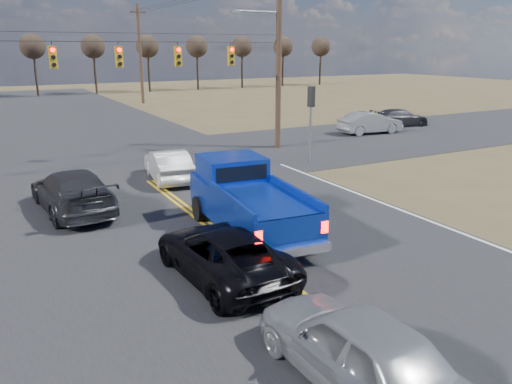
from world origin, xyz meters
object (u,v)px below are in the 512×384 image
dgrey_car_queue (72,191)px  cross_car_east_far (400,118)px  white_car_queue (168,165)px  silver_suv (357,347)px  black_suv (223,253)px  pickup_truck (247,201)px  cross_car_east_near (370,123)px

dgrey_car_queue → cross_car_east_far: bearing=-163.5°
cross_car_east_far → white_car_queue: bearing=117.4°
silver_suv → dgrey_car_queue: dgrey_car_queue is taller
black_suv → dgrey_car_queue: dgrey_car_queue is taller
silver_suv → white_car_queue: size_ratio=1.03×
silver_suv → black_suv: size_ratio=0.92×
silver_suv → cross_car_east_far: bearing=-137.2°
black_suv → cross_car_east_far: black_suv is taller
black_suv → white_car_queue: (1.98, 10.07, 0.04)m
black_suv → white_car_queue: 10.26m
pickup_truck → dgrey_car_queue: size_ratio=1.17×
pickup_truck → black_suv: (-2.00, -2.49, -0.43)m
pickup_truck → silver_suv: bearing=-97.7°
white_car_queue → cross_car_east_near: 17.30m
dgrey_car_queue → cross_car_east_near: dgrey_car_queue is taller
cross_car_east_near → cross_car_east_far: (4.23, 1.53, -0.09)m
white_car_queue → cross_car_east_near: size_ratio=0.94×
white_car_queue → dgrey_car_queue: bearing=37.3°
white_car_queue → cross_car_east_near: cross_car_east_near is taller
silver_suv → cross_car_east_near: (18.16, 20.60, -0.00)m
white_car_queue → cross_car_east_near: (16.40, 5.50, 0.04)m
pickup_truck → cross_car_east_far: pickup_truck is taller
black_suv → cross_car_east_near: 24.09m
dgrey_car_queue → cross_car_east_near: 22.40m
dgrey_car_queue → cross_car_east_near: size_ratio=1.18×
pickup_truck → black_suv: pickup_truck is taller
pickup_truck → silver_suv: size_ratio=1.42×
cross_car_east_near → pickup_truck: bearing=133.8°
pickup_truck → cross_car_east_near: size_ratio=1.38×
black_suv → dgrey_car_queue: (-2.49, 7.46, 0.11)m
white_car_queue → cross_car_east_far: 21.79m
silver_suv → white_car_queue: bearing=-98.5°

